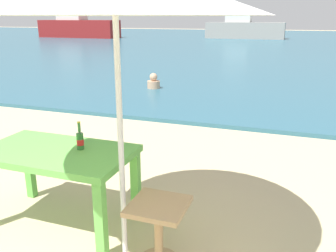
{
  "coord_description": "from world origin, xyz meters",
  "views": [
    {
      "loc": [
        0.89,
        -1.07,
        1.93
      ],
      "look_at": [
        -0.55,
        3.0,
        0.6
      ],
      "focal_mm": 37.95,
      "sensor_mm": 36.0,
      "label": 1
    }
  ],
  "objects_px": {
    "beer_bottle_amber": "(80,140)",
    "side_table_wood": "(159,225)",
    "swimmer_person": "(154,82)",
    "boat_cargo_ship": "(244,28)",
    "picnic_table_green": "(57,161)",
    "boat_tanker": "(78,26)"
  },
  "relations": [
    {
      "from": "beer_bottle_amber",
      "to": "side_table_wood",
      "type": "height_order",
      "value": "beer_bottle_amber"
    },
    {
      "from": "swimmer_person",
      "to": "boat_tanker",
      "type": "height_order",
      "value": "boat_tanker"
    },
    {
      "from": "side_table_wood",
      "to": "boat_cargo_ship",
      "type": "distance_m",
      "value": 31.4
    },
    {
      "from": "beer_bottle_amber",
      "to": "swimmer_person",
      "type": "xyz_separation_m",
      "value": [
        -1.76,
        6.22,
        -0.61
      ]
    },
    {
      "from": "swimmer_person",
      "to": "boat_cargo_ship",
      "type": "height_order",
      "value": "boat_cargo_ship"
    },
    {
      "from": "side_table_wood",
      "to": "swimmer_person",
      "type": "xyz_separation_m",
      "value": [
        -2.66,
        6.55,
        -0.11
      ]
    },
    {
      "from": "boat_tanker",
      "to": "beer_bottle_amber",
      "type": "bearing_deg",
      "value": -56.85
    },
    {
      "from": "beer_bottle_amber",
      "to": "swimmer_person",
      "type": "relative_size",
      "value": 0.65
    },
    {
      "from": "beer_bottle_amber",
      "to": "side_table_wood",
      "type": "xyz_separation_m",
      "value": [
        0.9,
        -0.33,
        -0.5
      ]
    },
    {
      "from": "picnic_table_green",
      "to": "beer_bottle_amber",
      "type": "bearing_deg",
      "value": 24.19
    },
    {
      "from": "beer_bottle_amber",
      "to": "boat_cargo_ship",
      "type": "distance_m",
      "value": 30.97
    },
    {
      "from": "boat_cargo_ship",
      "to": "boat_tanker",
      "type": "height_order",
      "value": "boat_tanker"
    },
    {
      "from": "boat_tanker",
      "to": "side_table_wood",
      "type": "bearing_deg",
      "value": -55.87
    },
    {
      "from": "picnic_table_green",
      "to": "swimmer_person",
      "type": "xyz_separation_m",
      "value": [
        -1.55,
        6.31,
        -0.41
      ]
    },
    {
      "from": "beer_bottle_amber",
      "to": "swimmer_person",
      "type": "height_order",
      "value": "beer_bottle_amber"
    },
    {
      "from": "picnic_table_green",
      "to": "side_table_wood",
      "type": "bearing_deg",
      "value": -12.23
    },
    {
      "from": "boat_cargo_ship",
      "to": "boat_tanker",
      "type": "relative_size",
      "value": 0.89
    },
    {
      "from": "side_table_wood",
      "to": "swimmer_person",
      "type": "bearing_deg",
      "value": 112.07
    },
    {
      "from": "beer_bottle_amber",
      "to": "boat_cargo_ship",
      "type": "relative_size",
      "value": 0.04
    },
    {
      "from": "side_table_wood",
      "to": "swimmer_person",
      "type": "relative_size",
      "value": 1.32
    },
    {
      "from": "beer_bottle_amber",
      "to": "boat_tanker",
      "type": "distance_m",
      "value": 32.67
    },
    {
      "from": "beer_bottle_amber",
      "to": "picnic_table_green",
      "type": "bearing_deg",
      "value": -155.81
    }
  ]
}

